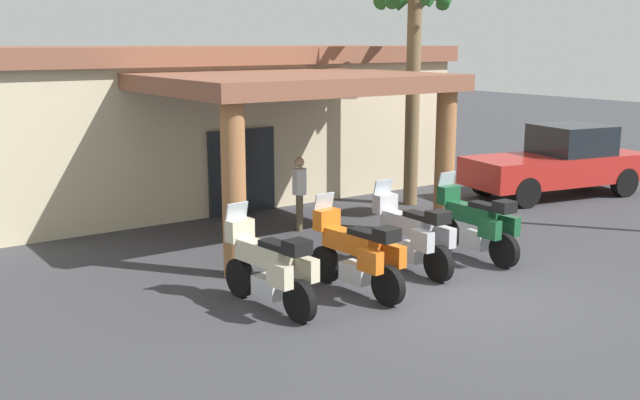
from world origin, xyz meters
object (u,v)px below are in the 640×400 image
Objects in this scene: motorcycle_cream at (269,267)px; motorcycle_silver at (411,235)px; motorcycle_orange at (357,254)px; motorcycle_green at (476,224)px; pickup_truck_red at (559,162)px; palm_tree_near_portico at (415,31)px; motel_building at (188,120)px; pedestrian at (299,188)px.

motorcycle_cream and motorcycle_silver have the same top height.
motorcycle_orange and motorcycle_silver have the same top height.
motorcycle_cream is at bearing 92.08° from motorcycle_green.
pickup_truck_red reaches higher than motorcycle_green.
motel_building is at bearing 132.21° from palm_tree_near_portico.
motorcycle_cream is 11.59m from pickup_truck_red.
motorcycle_cream is 1.00× the size of motorcycle_green.
motorcycle_silver is (0.22, -8.95, -1.38)m from motel_building.
pedestrian reaches higher than motorcycle_cream.
motorcycle_green is 7.04m from pickup_truck_red.
motel_building is 9.57m from motorcycle_orange.
motorcycle_cream is at bearing -108.06° from motel_building.
pickup_truck_red is 5.58m from palm_tree_near_portico.
motorcycle_orange is 1.00× the size of motorcycle_green.
motorcycle_green is at bearing -117.30° from palm_tree_near_portico.
motorcycle_orange is at bearing -98.46° from motel_building.
palm_tree_near_portico is at bearing -63.41° from motorcycle_cream.
motorcycle_orange is (-1.37, -9.37, -1.38)m from motel_building.
pickup_truck_red is (11.17, 3.09, 0.24)m from motorcycle_cream.
motel_building is 10.28m from pickup_truck_red.
pedestrian is at bearing -170.90° from palm_tree_near_portico.
motorcycle_silver is 3.78m from pedestrian.
motorcycle_silver is 6.97m from palm_tree_near_portico.
motel_building reaches higher than motorcycle_cream.
motorcycle_green is (3.19, 0.32, 0.00)m from motorcycle_orange.
pedestrian is at bearing -26.00° from motorcycle_orange.
motel_building is 8.58× the size of pedestrian.
pedestrian is at bearing 22.83° from motorcycle_green.
pickup_truck_red is at bearing -69.12° from motorcycle_silver.
motel_building is at bearing -24.32° from motorcycle_cream.
motorcycle_green is at bearing -92.36° from motorcycle_silver.
motorcycle_silver is at bearing 87.11° from motorcycle_green.
motel_building is at bearing 2.56° from motorcycle_silver.
motel_building is 5.31m from pedestrian.
palm_tree_near_portico reaches higher than motorcycle_green.
pickup_truck_red is (7.98, 2.86, 0.24)m from motorcycle_silver.
motorcycle_silver is at bearing -149.82° from pickup_truck_red.
palm_tree_near_portico is (7.10, 4.61, 3.74)m from motorcycle_cream.
motorcycle_orange is 1.00× the size of motorcycle_silver.
pickup_truck_red is (7.96, -0.90, -0.03)m from pedestrian.
pedestrian is (1.61, 4.19, 0.26)m from motorcycle_orange.
motel_building is 6.47× the size of motorcycle_silver.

